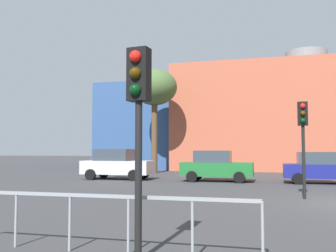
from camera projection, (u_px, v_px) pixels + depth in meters
The scene contains 8 objects.
building_backdrop at pixel (308, 122), 37.11m from camera, with size 40.24×13.91×11.61m.
parked_car_0 at pixel (117, 164), 23.70m from camera, with size 4.36×2.14×1.89m.
parked_car_1 at pixel (216, 166), 22.10m from camera, with size 4.14×2.03×1.80m.
parked_car_2 at pixel (320, 168), 20.64m from camera, with size 3.97×1.95×1.72m.
traffic_light_near_left at pixel (138, 103), 6.30m from camera, with size 0.38×0.38×3.53m.
traffic_light_island at pixel (303, 127), 14.19m from camera, with size 0.36×0.36×3.64m.
bare_tree_0 at pixel (155, 89), 30.92m from camera, with size 3.69×3.69×8.46m.
pedestrian_railing at pixel (99, 208), 6.67m from camera, with size 5.68×0.06×1.03m.
Camera 1 is at (-2.84, -14.04, 1.80)m, focal length 40.38 mm.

